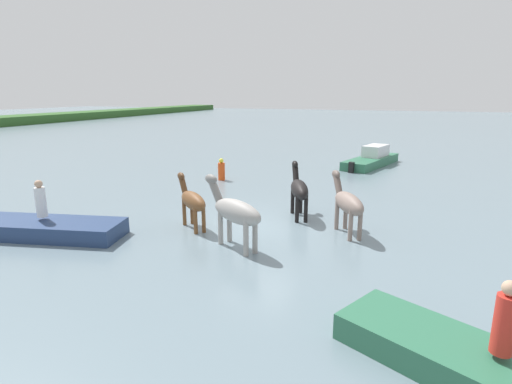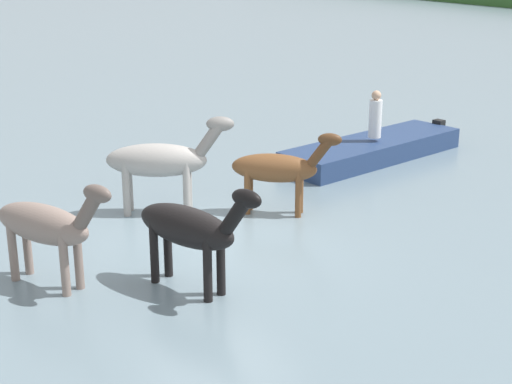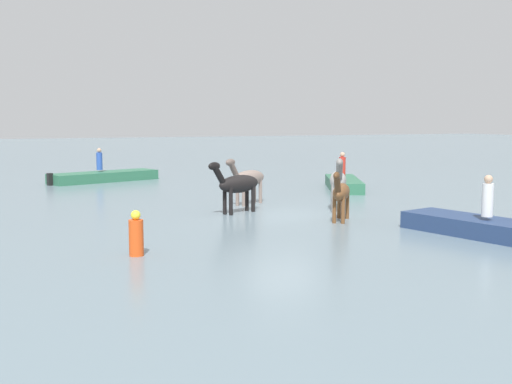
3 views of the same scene
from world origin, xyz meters
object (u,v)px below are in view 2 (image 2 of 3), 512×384
object	(u,v)px
horse_rear_stallion	(46,225)
boat_motor_center	(373,152)
horse_mid_herd	(278,169)
horse_lead	(190,228)
horse_chestnut_trailing	(161,161)
person_spotter_bow	(375,116)

from	to	relation	value
horse_rear_stallion	boat_motor_center	bearing A→B (deg)	80.92
horse_mid_herd	boat_motor_center	xyz separation A→B (m)	(-2.45, 4.23, -0.77)
horse_mid_herd	boat_motor_center	bearing A→B (deg)	69.59
horse_lead	horse_mid_herd	distance (m)	3.90
horse_chestnut_trailing	person_spotter_bow	distance (m)	6.30
horse_chestnut_trailing	boat_motor_center	size ratio (longest dim) A/B	0.44
horse_chestnut_trailing	horse_rear_stallion	world-z (taller)	horse_chestnut_trailing
horse_rear_stallion	horse_mid_herd	bearing A→B (deg)	73.24
horse_lead	boat_motor_center	bearing A→B (deg)	100.62
horse_chestnut_trailing	horse_mid_herd	size ratio (longest dim) A/B	1.27
horse_lead	boat_motor_center	world-z (taller)	horse_lead
horse_chestnut_trailing	horse_rear_stallion	xyz separation A→B (m)	(2.40, -2.88, -0.08)
horse_rear_stallion	person_spotter_bow	world-z (taller)	horse_rear_stallion
horse_rear_stallion	person_spotter_bow	bearing A→B (deg)	80.37
horse_chestnut_trailing	boat_motor_center	world-z (taller)	horse_chestnut_trailing
horse_lead	horse_rear_stallion	bearing A→B (deg)	-145.94
horse_lead	horse_chestnut_trailing	distance (m)	3.74
horse_rear_stallion	boat_motor_center	distance (m)	9.92
horse_lead	horse_chestnut_trailing	bearing A→B (deg)	141.68
boat_motor_center	horse_lead	bearing A→B (deg)	21.23
horse_mid_herd	person_spotter_bow	world-z (taller)	person_spotter_bow
horse_mid_herd	horse_rear_stallion	bearing A→B (deg)	-126.08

